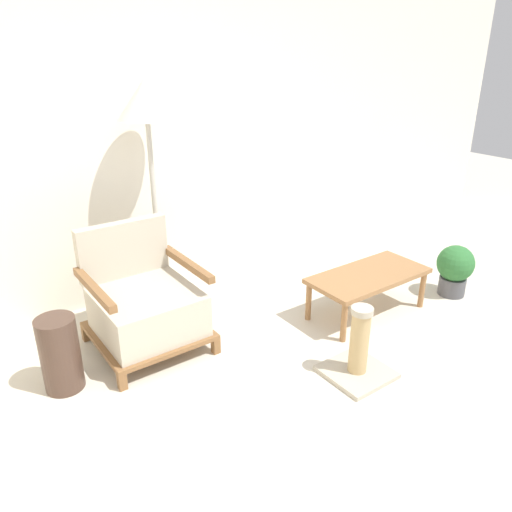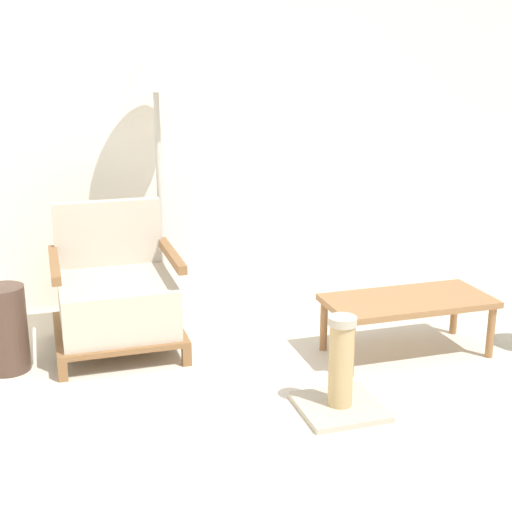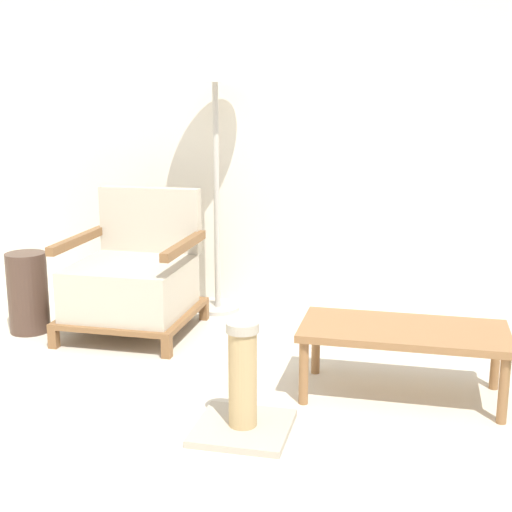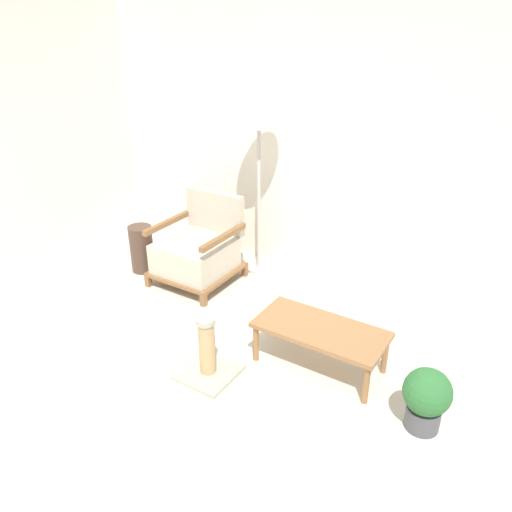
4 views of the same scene
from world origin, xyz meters
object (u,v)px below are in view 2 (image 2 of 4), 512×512
armchair (116,296)px  scratching_post (340,380)px  coffee_table (408,305)px  floor_lamp (156,83)px  vase (5,329)px

armchair → scratching_post: armchair is taller
coffee_table → scratching_post: bearing=-141.0°
armchair → floor_lamp: bearing=55.1°
armchair → coffee_table: 1.68m
armchair → coffee_table: armchair is taller
armchair → vase: 0.63m
floor_lamp → coffee_table: floor_lamp is taller
coffee_table → scratching_post: 0.83m
scratching_post → coffee_table: bearing=39.0°
floor_lamp → vase: bearing=-145.9°
floor_lamp → armchair: bearing=-124.9°
coffee_table → scratching_post: (-0.64, -0.52, -0.14)m
armchair → vase: (-0.61, -0.14, -0.08)m
scratching_post → floor_lamp: bearing=109.6°
armchair → coffee_table: bearing=-20.2°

